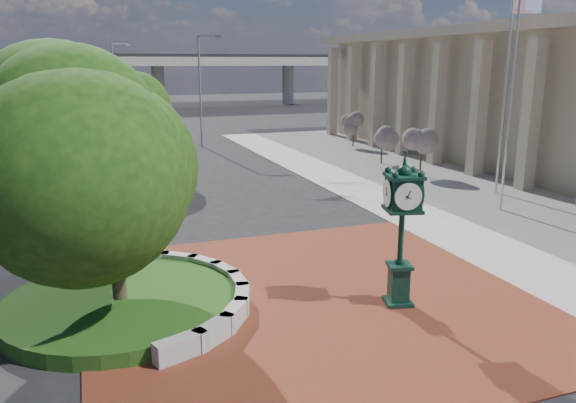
# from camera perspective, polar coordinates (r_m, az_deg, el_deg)

# --- Properties ---
(ground) EXTENTS (200.00, 200.00, 0.00)m
(ground) POSITION_cam_1_polar(r_m,az_deg,el_deg) (16.70, 0.97, -8.63)
(ground) COLOR black
(ground) RESTS_ON ground
(plaza) EXTENTS (12.00, 12.00, 0.04)m
(plaza) POSITION_cam_1_polar(r_m,az_deg,el_deg) (15.84, 2.27, -9.87)
(plaza) COLOR maroon
(plaza) RESTS_ON ground
(sidewalk) EXTENTS (20.00, 50.00, 0.04)m
(sidewalk) POSITION_cam_1_polar(r_m,az_deg,el_deg) (33.14, 21.10, 1.91)
(sidewalk) COLOR #9E9B93
(sidewalk) RESTS_ON ground
(planter_wall) EXTENTS (2.96, 6.77, 0.54)m
(planter_wall) POSITION_cam_1_polar(r_m,az_deg,el_deg) (15.90, -8.30, -8.92)
(planter_wall) COLOR #9E9B93
(planter_wall) RESTS_ON ground
(grass_bed) EXTENTS (6.10, 6.10, 0.40)m
(grass_bed) POSITION_cam_1_polar(r_m,az_deg,el_deg) (15.69, -16.63, -9.99)
(grass_bed) COLOR #184012
(grass_bed) RESTS_ON ground
(overpass) EXTENTS (90.00, 12.00, 7.50)m
(overpass) POSITION_cam_1_polar(r_m,az_deg,el_deg) (84.56, -16.77, 13.50)
(overpass) COLOR #9E9B93
(overpass) RESTS_ON ground
(tree_planter) EXTENTS (5.20, 5.20, 6.33)m
(tree_planter) POSITION_cam_1_polar(r_m,az_deg,el_deg) (14.66, -17.59, 2.73)
(tree_planter) COLOR #38281C
(tree_planter) RESTS_ON ground
(tree_street) EXTENTS (4.40, 4.40, 5.45)m
(tree_street) POSITION_cam_1_polar(r_m,az_deg,el_deg) (32.59, -17.30, 7.76)
(tree_street) COLOR #38281C
(tree_street) RESTS_ON ground
(post_clock) EXTENTS (1.03, 1.03, 4.19)m
(post_clock) POSITION_cam_1_polar(r_m,az_deg,el_deg) (15.03, 11.48, -2.21)
(post_clock) COLOR black
(post_clock) RESTS_ON ground
(parked_car) EXTENTS (2.03, 4.31, 1.42)m
(parked_car) POSITION_cam_1_polar(r_m,az_deg,el_deg) (51.06, -13.18, 7.21)
(parked_car) COLOR #50120B
(parked_car) RESTS_ON ground
(flagpole_a) EXTENTS (1.55, 0.25, 9.93)m
(flagpole_a) POSITION_cam_1_polar(r_m,az_deg,el_deg) (29.42, 21.18, 10.48)
(flagpole_a) COLOR silver
(flagpole_a) RESTS_ON ground
(flagpole_b) EXTENTS (1.47, 0.51, 9.70)m
(flagpole_b) POSITION_cam_1_polar(r_m,az_deg,el_deg) (25.95, 21.70, 9.82)
(flagpole_b) COLOR silver
(flagpole_b) RESTS_ON ground
(street_lamp_near) EXTENTS (1.78, 0.87, 8.36)m
(street_lamp_near) POSITION_cam_1_polar(r_m,az_deg,el_deg) (43.88, -8.68, 11.85)
(street_lamp_near) COLOR slate
(street_lamp_near) RESTS_ON ground
(street_lamp_far) EXTENTS (1.73, 0.80, 8.07)m
(street_lamp_far) POSITION_cam_1_polar(r_m,az_deg,el_deg) (54.27, -17.05, 11.61)
(street_lamp_far) COLOR slate
(street_lamp_far) RESTS_ON ground
(shrub_near) EXTENTS (1.20, 1.20, 2.20)m
(shrub_near) POSITION_cam_1_polar(r_m,az_deg,el_deg) (33.16, 13.40, 5.24)
(shrub_near) COLOR #38281C
(shrub_near) RESTS_ON ground
(shrub_mid) EXTENTS (1.20, 1.20, 2.20)m
(shrub_mid) POSITION_cam_1_polar(r_m,az_deg,el_deg) (36.68, 9.54, 6.24)
(shrub_mid) COLOR #38281C
(shrub_mid) RESTS_ON ground
(shrub_far) EXTENTS (1.20, 1.20, 2.20)m
(shrub_far) POSITION_cam_1_polar(r_m,az_deg,el_deg) (44.00, 6.68, 7.60)
(shrub_far) COLOR #38281C
(shrub_far) RESTS_ON ground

